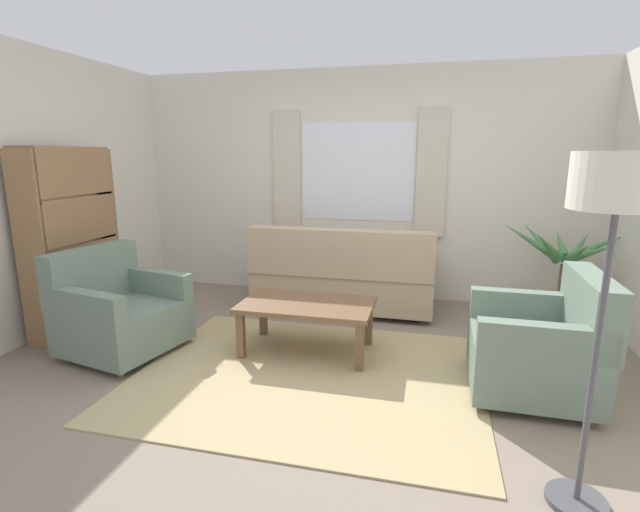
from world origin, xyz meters
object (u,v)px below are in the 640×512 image
(coffee_table, at_px, (307,309))
(bookshelf, at_px, (77,249))
(couch, at_px, (343,277))
(standing_lamp, at_px, (616,209))
(armchair_left, at_px, (118,311))
(armchair_right, at_px, (542,346))
(potted_plant, at_px, (561,275))

(coffee_table, bearing_deg, bookshelf, 179.54)
(couch, relative_size, coffee_table, 1.73)
(standing_lamp, bearing_deg, armchair_left, 162.58)
(armchair_right, height_order, bookshelf, bookshelf)
(armchair_right, xyz_separation_m, potted_plant, (0.47, 1.53, 0.15))
(couch, bearing_deg, armchair_left, 42.74)
(armchair_left, relative_size, potted_plant, 0.84)
(armchair_right, distance_m, bookshelf, 4.03)
(couch, bearing_deg, coffee_table, 85.87)
(bookshelf, xyz_separation_m, standing_lamp, (3.96, -1.41, 0.64))
(bookshelf, bearing_deg, couch, 116.28)
(couch, height_order, potted_plant, potted_plant)
(couch, height_order, coffee_table, couch)
(couch, bearing_deg, bookshelf, 26.28)
(armchair_left, xyz_separation_m, standing_lamp, (3.29, -1.03, 1.07))
(armchair_left, height_order, potted_plant, potted_plant)
(coffee_table, bearing_deg, armchair_left, -167.02)
(couch, relative_size, potted_plant, 1.62)
(coffee_table, bearing_deg, potted_plant, 28.90)
(coffee_table, relative_size, standing_lamp, 0.66)
(armchair_left, bearing_deg, armchair_right, -77.08)
(bookshelf, distance_m, standing_lamp, 4.25)
(couch, relative_size, armchair_right, 2.16)
(armchair_right, bearing_deg, potted_plant, 163.94)
(couch, xyz_separation_m, armchair_right, (1.68, -1.45, -0.01))
(armchair_right, relative_size, potted_plant, 0.75)
(couch, distance_m, armchair_right, 2.22)
(armchair_left, distance_m, armchair_right, 3.32)
(couch, distance_m, potted_plant, 2.16)
(couch, distance_m, armchair_left, 2.24)
(armchair_left, height_order, bookshelf, bookshelf)
(armchair_right, bearing_deg, armchair_left, -87.91)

